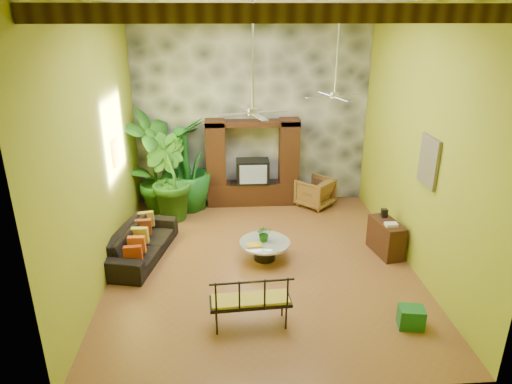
{
  "coord_description": "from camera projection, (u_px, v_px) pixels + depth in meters",
  "views": [
    {
      "loc": [
        -0.67,
        -8.21,
        4.77
      ],
      "look_at": [
        -0.11,
        0.2,
        1.48
      ],
      "focal_mm": 32.0,
      "sensor_mm": 36.0,
      "label": 1
    }
  ],
  "objects": [
    {
      "name": "right_wall",
      "position": [
        419.0,
        142.0,
        8.69
      ],
      "size": [
        0.02,
        7.0,
        5.0
      ],
      "primitive_type": "cube",
      "color": "#A7A625",
      "rests_on": "ground"
    },
    {
      "name": "tall_plant_a",
      "position": [
        153.0,
        163.0,
        11.3
      ],
      "size": [
        1.61,
        1.69,
        2.66
      ],
      "primitive_type": "imported",
      "rotation": [
        0.0,
        0.0,
        0.92
      ],
      "color": "#24651A",
      "rests_on": "ground"
    },
    {
      "name": "ground",
      "position": [
        262.0,
        262.0,
        9.41
      ],
      "size": [
        7.0,
        7.0,
        0.0
      ],
      "primitive_type": "plane",
      "color": "brown",
      "rests_on": "ground"
    },
    {
      "name": "tall_plant_c",
      "position": [
        186.0,
        165.0,
        11.65
      ],
      "size": [
        1.62,
        1.62,
        2.35
      ],
      "primitive_type": "imported",
      "rotation": [
        0.0,
        0.0,
        4.44
      ],
      "color": "#19611D",
      "rests_on": "ground"
    },
    {
      "name": "left_wall",
      "position": [
        99.0,
        148.0,
        8.31
      ],
      "size": [
        0.02,
        7.0,
        5.0
      ],
      "primitive_type": "cube",
      "color": "#A7A625",
      "rests_on": "ground"
    },
    {
      "name": "sofa",
      "position": [
        141.0,
        243.0,
        9.5
      ],
      "size": [
        1.34,
        2.39,
        0.66
      ],
      "primitive_type": "imported",
      "rotation": [
        0.0,
        0.0,
        1.35
      ],
      "color": "black",
      "rests_on": "ground"
    },
    {
      "name": "ceiling_fan_front",
      "position": [
        253.0,
        100.0,
        7.79
      ],
      "size": [
        1.28,
        1.28,
        1.86
      ],
      "color": "#B4B4B9",
      "rests_on": "ceiling"
    },
    {
      "name": "coffee_table",
      "position": [
        265.0,
        248.0,
        9.44
      ],
      "size": [
        1.05,
        1.05,
        0.4
      ],
      "rotation": [
        0.0,
        0.0,
        0.29
      ],
      "color": "black",
      "rests_on": "ground"
    },
    {
      "name": "side_console",
      "position": [
        386.0,
        238.0,
        9.63
      ],
      "size": [
        0.58,
        0.98,
        0.73
      ],
      "primitive_type": "cube",
      "rotation": [
        0.0,
        0.0,
        0.19
      ],
      "color": "#331710",
      "rests_on": "ground"
    },
    {
      "name": "stone_accent_wall",
      "position": [
        252.0,
        109.0,
        11.7
      ],
      "size": [
        5.98,
        0.1,
        4.98
      ],
      "primitive_type": "cube",
      "color": "#383C40",
      "rests_on": "ground"
    },
    {
      "name": "iron_bench",
      "position": [
        251.0,
        299.0,
        7.24
      ],
      "size": [
        1.34,
        0.56,
        0.57
      ],
      "rotation": [
        0.0,
        0.0,
        0.06
      ],
      "color": "black",
      "rests_on": "ground"
    },
    {
      "name": "green_bin",
      "position": [
        411.0,
        317.0,
        7.41
      ],
      "size": [
        0.45,
        0.36,
        0.35
      ],
      "primitive_type": "cube",
      "rotation": [
        0.0,
        0.0,
        -0.16
      ],
      "color": "#20793A",
      "rests_on": "ground"
    },
    {
      "name": "wall_art_painting",
      "position": [
        429.0,
        161.0,
        8.2
      ],
      "size": [
        0.06,
        0.7,
        0.9
      ],
      "primitive_type": "cube",
      "color": "#215679",
      "rests_on": "right_wall"
    },
    {
      "name": "back_wall",
      "position": [
        252.0,
        109.0,
        11.75
      ],
      "size": [
        6.0,
        0.02,
        5.0
      ],
      "primitive_type": "cube",
      "color": "#A7A625",
      "rests_on": "ground"
    },
    {
      "name": "wall_art_mask",
      "position": [
        115.0,
        153.0,
        9.39
      ],
      "size": [
        0.06,
        0.32,
        0.55
      ],
      "primitive_type": "cube",
      "color": "gold",
      "rests_on": "left_wall"
    },
    {
      "name": "wicker_armchair",
      "position": [
        315.0,
        192.0,
        12.05
      ],
      "size": [
        1.17,
        1.17,
        0.77
      ],
      "primitive_type": "imported",
      "rotation": [
        0.0,
        0.0,
        3.93
      ],
      "color": "brown",
      "rests_on": "ground"
    },
    {
      "name": "yellow_tray",
      "position": [
        255.0,
        245.0,
        9.22
      ],
      "size": [
        0.32,
        0.25,
        0.03
      ],
      "primitive_type": "cube",
      "rotation": [
        0.0,
        0.0,
        0.12
      ],
      "color": "gold",
      "rests_on": "coffee_table"
    },
    {
      "name": "ceiling_beams",
      "position": [
        263.0,
        14.0,
        7.67
      ],
      "size": [
        5.95,
        5.36,
        0.22
      ],
      "color": "#3F2B14",
      "rests_on": "ceiling"
    },
    {
      "name": "tall_plant_b",
      "position": [
        168.0,
        178.0,
        11.08
      ],
      "size": [
        1.48,
        1.45,
        2.1
      ],
      "primitive_type": "imported",
      "rotation": [
        0.0,
        0.0,
        2.47
      ],
      "color": "#255F19",
      "rests_on": "ground"
    },
    {
      "name": "entertainment_center",
      "position": [
        253.0,
        169.0,
        11.97
      ],
      "size": [
        2.4,
        0.55,
        2.3
      ],
      "color": "#321E0E",
      "rests_on": "ground"
    },
    {
      "name": "centerpiece_plant",
      "position": [
        264.0,
        233.0,
        9.36
      ],
      "size": [
        0.33,
        0.29,
        0.34
      ],
      "primitive_type": "imported",
      "rotation": [
        0.0,
        0.0,
        0.09
      ],
      "color": "#1C5F19",
      "rests_on": "coffee_table"
    },
    {
      "name": "ceiling_fan_back",
      "position": [
        335.0,
        85.0,
        9.39
      ],
      "size": [
        1.28,
        1.28,
        1.86
      ],
      "color": "#B4B4B9",
      "rests_on": "ceiling"
    }
  ]
}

